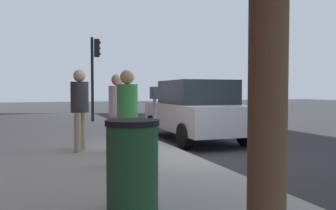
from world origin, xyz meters
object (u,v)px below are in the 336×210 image
at_px(parking_meter, 155,105).
at_px(pedestrian_at_meter, 118,108).
at_px(traffic_signal, 95,65).
at_px(trash_bin, 132,166).
at_px(parking_officer, 80,103).
at_px(pedestrian_bystander, 127,110).
at_px(parked_sedan_near, 195,110).

distance_m(parking_meter, pedestrian_at_meter, 0.80).
xyz_separation_m(traffic_signal, trash_bin, (-11.33, 1.31, -1.92)).
bearing_deg(trash_bin, parking_officer, 1.44).
relative_size(parking_meter, parking_officer, 0.79).
distance_m(parking_meter, pedestrian_bystander, 1.38).
xyz_separation_m(parking_meter, pedestrian_bystander, (-1.07, 0.87, -0.03)).
bearing_deg(parked_sedan_near, pedestrian_bystander, 139.13).
xyz_separation_m(parked_sedan_near, trash_bin, (-5.65, 3.39, -0.24)).
xyz_separation_m(pedestrian_at_meter, trash_bin, (-3.47, 0.59, -0.46)).
xyz_separation_m(parked_sedan_near, traffic_signal, (5.69, 2.07, 1.68)).
relative_size(pedestrian_at_meter, parked_sedan_near, 0.38).
relative_size(pedestrian_bystander, traffic_signal, 0.47).
height_order(pedestrian_at_meter, parked_sedan_near, pedestrian_at_meter).
distance_m(pedestrian_bystander, parked_sedan_near, 4.39).
relative_size(pedestrian_at_meter, parking_officer, 0.94).
height_order(parked_sedan_near, traffic_signal, traffic_signal).
distance_m(parking_meter, trash_bin, 3.71).
xyz_separation_m(pedestrian_at_meter, pedestrian_bystander, (-1.14, 0.07, 0.01)).
relative_size(pedestrian_at_meter, traffic_signal, 0.46).
distance_m(parking_officer, trash_bin, 4.18).
height_order(parking_meter, pedestrian_at_meter, pedestrian_at_meter).
bearing_deg(parking_officer, parking_meter, -4.93).
distance_m(parking_meter, parking_officer, 1.66).
height_order(pedestrian_bystander, traffic_signal, traffic_signal).
bearing_deg(pedestrian_bystander, parking_officer, 60.90).
height_order(pedestrian_at_meter, pedestrian_bystander, pedestrian_bystander).
bearing_deg(parked_sedan_near, trash_bin, 149.04).
xyz_separation_m(parking_meter, parking_officer, (0.73, 1.49, 0.04)).
bearing_deg(traffic_signal, pedestrian_at_meter, 174.76).
relative_size(parking_meter, pedestrian_bystander, 0.83).
xyz_separation_m(parking_meter, pedestrian_at_meter, (0.07, 0.80, -0.05)).
bearing_deg(parked_sedan_near, parking_meter, 138.26).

